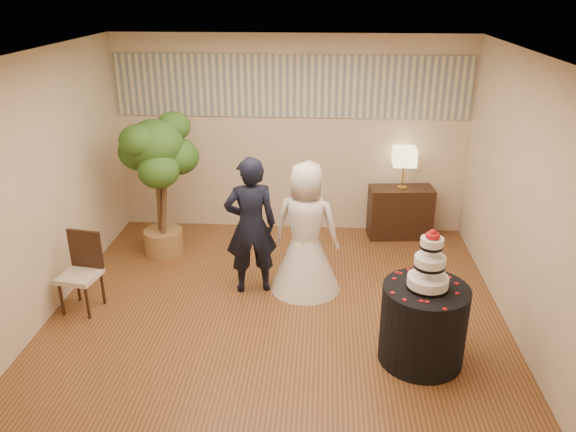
# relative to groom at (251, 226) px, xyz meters

# --- Properties ---
(floor) EXTENTS (5.00, 5.00, 0.00)m
(floor) POSITION_rel_groom_xyz_m (0.34, -0.60, -0.83)
(floor) COLOR brown
(floor) RESTS_ON ground
(ceiling) EXTENTS (5.00, 5.00, 0.00)m
(ceiling) POSITION_rel_groom_xyz_m (0.34, -0.60, 1.97)
(ceiling) COLOR white
(ceiling) RESTS_ON wall_back
(wall_back) EXTENTS (5.00, 0.06, 2.80)m
(wall_back) POSITION_rel_groom_xyz_m (0.34, 1.90, 0.57)
(wall_back) COLOR beige
(wall_back) RESTS_ON ground
(wall_front) EXTENTS (5.00, 0.06, 2.80)m
(wall_front) POSITION_rel_groom_xyz_m (0.34, -3.10, 0.57)
(wall_front) COLOR beige
(wall_front) RESTS_ON ground
(wall_left) EXTENTS (0.06, 5.00, 2.80)m
(wall_left) POSITION_rel_groom_xyz_m (-2.16, -0.60, 0.57)
(wall_left) COLOR beige
(wall_left) RESTS_ON ground
(wall_right) EXTENTS (0.06, 5.00, 2.80)m
(wall_right) POSITION_rel_groom_xyz_m (2.84, -0.60, 0.57)
(wall_right) COLOR beige
(wall_right) RESTS_ON ground
(mural_border) EXTENTS (4.90, 0.02, 0.85)m
(mural_border) POSITION_rel_groom_xyz_m (0.34, 1.88, 1.27)
(mural_border) COLOR #A6A696
(mural_border) RESTS_ON wall_back
(groom) EXTENTS (0.68, 0.53, 1.66)m
(groom) POSITION_rel_groom_xyz_m (0.00, 0.00, 0.00)
(groom) COLOR black
(groom) RESTS_ON floor
(bride) EXTENTS (0.97, 0.97, 1.58)m
(bride) POSITION_rel_groom_xyz_m (0.63, 0.07, -0.04)
(bride) COLOR white
(bride) RESTS_ON floor
(cake_table) EXTENTS (0.96, 0.96, 0.80)m
(cake_table) POSITION_rel_groom_xyz_m (1.81, -1.24, -0.43)
(cake_table) COLOR black
(cake_table) RESTS_ON floor
(wedding_cake) EXTENTS (0.39, 0.39, 0.60)m
(wedding_cake) POSITION_rel_groom_xyz_m (1.81, -1.24, 0.27)
(wedding_cake) COLOR white
(wedding_cake) RESTS_ON cake_table
(console) EXTENTS (0.92, 0.48, 0.74)m
(console) POSITION_rel_groom_xyz_m (1.93, 1.66, -0.46)
(console) COLOR black
(console) RESTS_ON floor
(table_lamp) EXTENTS (0.31, 0.31, 0.58)m
(table_lamp) POSITION_rel_groom_xyz_m (1.93, 1.66, 0.20)
(table_lamp) COLOR #D0B889
(table_lamp) RESTS_ON console
(ficus_tree) EXTENTS (1.27, 1.27, 1.94)m
(ficus_tree) POSITION_rel_groom_xyz_m (-1.32, 0.89, 0.14)
(ficus_tree) COLOR #2F5A1C
(ficus_tree) RESTS_ON floor
(side_chair) EXTENTS (0.48, 0.49, 0.90)m
(side_chair) POSITION_rel_groom_xyz_m (-1.84, -0.58, -0.38)
(side_chair) COLOR black
(side_chair) RESTS_ON floor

